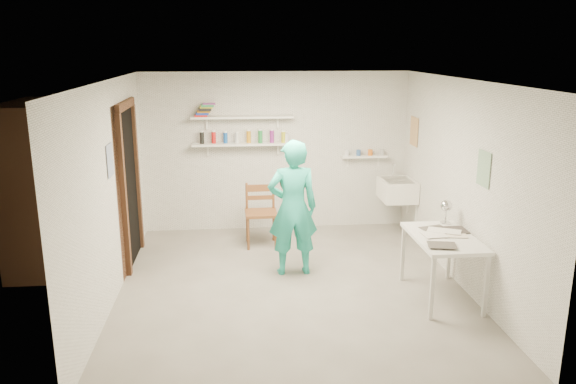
{
  "coord_description": "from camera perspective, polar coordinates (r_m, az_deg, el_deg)",
  "views": [
    {
      "loc": [
        -0.64,
        -6.12,
        2.76
      ],
      "look_at": [
        0.0,
        0.4,
        1.05
      ],
      "focal_mm": 35.0,
      "sensor_mm": 36.0,
      "label": 1
    }
  ],
  "objects": [
    {
      "name": "ledge_shelf",
      "position": [
        8.68,
        7.76,
        3.6
      ],
      "size": [
        0.7,
        0.14,
        0.03
      ],
      "primitive_type": "cube",
      "color": "white",
      "rests_on": "wall_back"
    },
    {
      "name": "wooden_chair",
      "position": [
        7.92,
        -2.76,
        -2.16
      ],
      "size": [
        0.45,
        0.43,
        0.95
      ],
      "primitive_type": "cube",
      "rotation": [
        0.0,
        0.0,
        0.01
      ],
      "color": "brown",
      "rests_on": "ground"
    },
    {
      "name": "wall_right",
      "position": [
        6.85,
        17.33,
        0.79
      ],
      "size": [
        0.02,
        4.5,
        2.4
      ],
      "primitive_type": "cube",
      "color": "silver",
      "rests_on": "ground"
    },
    {
      "name": "poster_left",
      "position": [
        6.43,
        -17.63,
        3.09
      ],
      "size": [
        0.01,
        0.28,
        0.36
      ],
      "primitive_type": "cube",
      "color": "#334C7F",
      "rests_on": "wall_left"
    },
    {
      "name": "poster_right_b",
      "position": [
        6.29,
        19.26,
        2.25
      ],
      "size": [
        0.01,
        0.3,
        0.38
      ],
      "primitive_type": "cube",
      "color": "#3F724C",
      "rests_on": "wall_right"
    },
    {
      "name": "door_jamb_far",
      "position": [
        7.98,
        -15.07,
        1.37
      ],
      "size": [
        0.06,
        0.1,
        2.0
      ],
      "primitive_type": "cube",
      "color": "brown",
      "rests_on": "ground"
    },
    {
      "name": "work_table",
      "position": [
        6.55,
        15.33,
        -7.37
      ],
      "size": [
        0.66,
        1.09,
        0.73
      ],
      "primitive_type": "cube",
      "color": "silver",
      "rests_on": "ground"
    },
    {
      "name": "shelf_upper",
      "position": [
        8.31,
        -4.65,
        7.6
      ],
      "size": [
        1.5,
        0.22,
        0.03
      ],
      "primitive_type": "cube",
      "color": "white",
      "rests_on": "wall_back"
    },
    {
      "name": "papers",
      "position": [
        6.42,
        15.56,
        -4.23
      ],
      "size": [
        0.3,
        0.22,
        0.03
      ],
      "color": "silver",
      "rests_on": "work_table"
    },
    {
      "name": "doorway_recess",
      "position": [
        7.5,
        -15.81,
        0.5
      ],
      "size": [
        0.02,
        0.9,
        2.0
      ],
      "primitive_type": "cube",
      "color": "black",
      "rests_on": "wall_left"
    },
    {
      "name": "ledge_pots",
      "position": [
        8.67,
        7.77,
        3.99
      ],
      "size": [
        0.48,
        0.07,
        0.09
      ],
      "color": "silver",
      "rests_on": "ledge_shelf"
    },
    {
      "name": "belfast_sink",
      "position": [
        8.43,
        11.04,
        0.21
      ],
      "size": [
        0.48,
        0.6,
        0.3
      ],
      "primitive_type": "cube",
      "color": "white",
      "rests_on": "wall_right"
    },
    {
      "name": "shelf_lower",
      "position": [
        8.37,
        -4.59,
        4.88
      ],
      "size": [
        1.5,
        0.22,
        0.03
      ],
      "primitive_type": "cube",
      "color": "white",
      "rests_on": "wall_back"
    },
    {
      "name": "book_stack",
      "position": [
        8.31,
        -8.43,
        8.27
      ],
      "size": [
        0.3,
        0.14,
        0.2
      ],
      "color": "red",
      "rests_on": "shelf_upper"
    },
    {
      "name": "floor",
      "position": [
        6.75,
        0.34,
        -9.61
      ],
      "size": [
        4.0,
        4.5,
        0.02
      ],
      "primitive_type": "cube",
      "color": "slate",
      "rests_on": "ground"
    },
    {
      "name": "poster_right_a",
      "position": [
        8.43,
        12.68,
        6.02
      ],
      "size": [
        0.01,
        0.34,
        0.42
      ],
      "primitive_type": "cube",
      "color": "#995933",
      "rests_on": "wall_right"
    },
    {
      "name": "wall_front",
      "position": [
        4.21,
        3.59,
        -7.12
      ],
      "size": [
        4.0,
        0.02,
        2.4
      ],
      "primitive_type": "cube",
      "color": "silver",
      "rests_on": "ground"
    },
    {
      "name": "ceiling",
      "position": [
        6.16,
        0.37,
        11.38
      ],
      "size": [
        4.0,
        4.5,
        0.02
      ],
      "primitive_type": "cube",
      "color": "silver",
      "rests_on": "wall_back"
    },
    {
      "name": "wall_back",
      "position": [
        8.55,
        -1.23,
        4.1
      ],
      "size": [
        4.0,
        0.02,
        2.4
      ],
      "primitive_type": "cube",
      "color": "silver",
      "rests_on": "ground"
    },
    {
      "name": "door_lintel",
      "position": [
        7.32,
        -16.23,
        8.49
      ],
      "size": [
        0.06,
        1.05,
        0.1
      ],
      "primitive_type": "cube",
      "color": "brown",
      "rests_on": "wall_left"
    },
    {
      "name": "wall_left",
      "position": [
        6.46,
        -17.67,
        -0.04
      ],
      "size": [
        0.02,
        4.5,
        2.4
      ],
      "primitive_type": "cube",
      "color": "silver",
      "rests_on": "ground"
    },
    {
      "name": "door_jamb_near",
      "position": [
        7.02,
        -16.34,
        -0.49
      ],
      "size": [
        0.06,
        0.1,
        2.0
      ],
      "primitive_type": "cube",
      "color": "brown",
      "rests_on": "ground"
    },
    {
      "name": "wall_clock",
      "position": [
        6.98,
        0.39,
        1.09
      ],
      "size": [
        0.3,
        0.05,
        0.3
      ],
      "primitive_type": "cylinder",
      "rotation": [
        1.57,
        0.0,
        0.05
      ],
      "color": "beige",
      "rests_on": "man"
    },
    {
      "name": "man",
      "position": [
        6.84,
        0.49,
        -1.63
      ],
      "size": [
        0.64,
        0.44,
        1.69
      ],
      "primitive_type": "imported",
      "rotation": [
        0.0,
        0.0,
        3.19
      ],
      "color": "#24B79F",
      "rests_on": "ground"
    },
    {
      "name": "desk_lamp",
      "position": [
        6.81,
        15.79,
        -1.34
      ],
      "size": [
        0.14,
        0.14,
        0.14
      ],
      "primitive_type": "sphere",
      "color": "silver",
      "rests_on": "work_table"
    },
    {
      "name": "corridor_box",
      "position": [
        7.65,
        -21.08,
        0.72
      ],
      "size": [
        1.4,
        1.5,
        2.1
      ],
      "primitive_type": "cube",
      "color": "brown",
      "rests_on": "ground"
    },
    {
      "name": "spray_cans",
      "position": [
        8.35,
        -4.61,
        5.56
      ],
      "size": [
        1.29,
        0.06,
        0.17
      ],
      "color": "black",
      "rests_on": "shelf_lower"
    }
  ]
}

